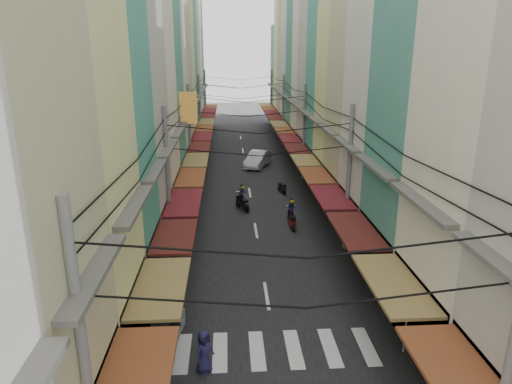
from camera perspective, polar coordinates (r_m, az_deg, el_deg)
name	(u,v)px	position (r m, az deg, el deg)	size (l,w,h in m)	color
ground	(263,276)	(23.41, 0.91, -10.40)	(160.00, 160.00, 0.00)	slate
road	(247,173)	(42.13, -1.19, 2.35)	(10.00, 80.00, 0.02)	black
sidewalk_left	(176,174)	(42.37, -10.01, 2.20)	(3.00, 80.00, 0.06)	gray
sidewalk_right	(316,172)	(42.87, 7.53, 2.49)	(3.00, 80.00, 0.06)	gray
crosswalk	(275,349)	(18.32, 2.44, -19.06)	(7.55, 2.40, 0.01)	silver
building_row_left	(146,65)	(37.77, -13.59, 15.17)	(7.80, 67.67, 23.70)	silver
building_row_right	(347,69)	(38.35, 11.27, 14.79)	(7.80, 68.98, 22.59)	teal
utility_poles	(249,108)	(35.97, -0.91, 10.45)	(10.20, 66.13, 8.20)	slate
white_car	(258,167)	(44.65, 0.20, 3.20)	(5.32, 2.09, 1.88)	silver
bicycle	(407,291)	(23.17, 18.34, -11.68)	(0.60, 1.60, 1.10)	black
moving_scooters	(253,227)	(27.81, -0.32, -4.46)	(6.77, 20.56, 1.99)	black
parked_scooters	(337,297)	(20.97, 10.12, -12.77)	(13.26, 11.27, 1.00)	black
pedestrians	(183,219)	(28.10, -9.15, -3.39)	(13.52, 22.85, 2.21)	#29202B
market_umbrella	(415,264)	(21.49, 19.23, -8.44)	(2.05, 2.05, 2.16)	#B2B2B7
traffic_sign	(407,309)	(18.05, 18.40, -13.65)	(0.10, 0.57, 2.61)	slate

